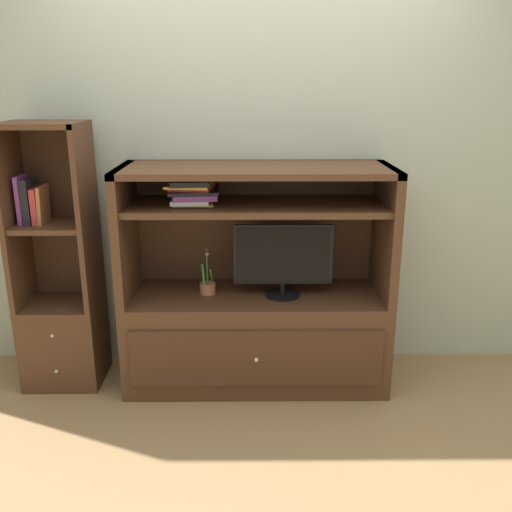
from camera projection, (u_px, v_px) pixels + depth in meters
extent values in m
plane|color=#99754C|center=(257.00, 413.00, 3.12)|extent=(8.00, 8.00, 0.00)
cube|color=#ADB29E|center=(255.00, 144.00, 3.42)|extent=(6.00, 0.10, 2.80)
cube|color=#4C2D1C|center=(256.00, 336.00, 3.42)|extent=(1.54, 0.56, 0.56)
cube|color=#462A19|center=(256.00, 359.00, 3.14)|extent=(1.42, 0.02, 0.33)
sphere|color=silver|center=(256.00, 360.00, 3.13)|extent=(0.02, 0.02, 0.02)
cube|color=#4C2D1C|center=(126.00, 233.00, 3.21)|extent=(0.05, 0.56, 0.75)
cube|color=#4C2D1C|center=(385.00, 232.00, 3.23)|extent=(0.05, 0.56, 0.75)
cube|color=#4C2D1C|center=(256.00, 221.00, 3.48)|extent=(1.54, 0.02, 0.75)
cube|color=#4C2D1C|center=(256.00, 170.00, 3.11)|extent=(1.54, 0.56, 0.04)
cube|color=#4C2D1C|center=(256.00, 206.00, 3.17)|extent=(1.44, 0.50, 0.04)
cylinder|color=black|center=(282.00, 295.00, 3.30)|extent=(0.20, 0.20, 0.01)
cylinder|color=black|center=(283.00, 288.00, 3.29)|extent=(0.03, 0.03, 0.07)
cube|color=black|center=(283.00, 254.00, 3.23)|extent=(0.57, 0.02, 0.35)
cube|color=black|center=(283.00, 255.00, 3.21)|extent=(0.53, 0.00, 0.32)
cylinder|color=#B26642|center=(208.00, 288.00, 3.33)|extent=(0.09, 0.09, 0.07)
cylinder|color=#3D6B33|center=(207.00, 266.00, 3.29)|extent=(0.01, 0.01, 0.21)
cube|color=#2D7A38|center=(211.00, 275.00, 3.30)|extent=(0.02, 0.12, 0.11)
cube|color=#2D7A38|center=(203.00, 275.00, 3.30)|extent=(0.03, 0.07, 0.12)
sphere|color=#C6729E|center=(207.00, 254.00, 3.26)|extent=(0.02, 0.02, 0.02)
cube|color=gold|center=(194.00, 202.00, 3.17)|extent=(0.23, 0.26, 0.01)
cube|color=silver|center=(191.00, 199.00, 3.16)|extent=(0.21, 0.33, 0.02)
cube|color=purple|center=(195.00, 195.00, 3.14)|extent=(0.27, 0.30, 0.03)
cube|color=black|center=(194.00, 190.00, 3.15)|extent=(0.29, 0.32, 0.02)
cube|color=red|center=(193.00, 186.00, 3.15)|extent=(0.25, 0.28, 0.02)
cube|color=gold|center=(190.00, 184.00, 3.14)|extent=(0.26, 0.32, 0.01)
cube|color=black|center=(190.00, 180.00, 3.13)|extent=(0.23, 0.34, 0.03)
cube|color=#4C2D1C|center=(65.00, 341.00, 3.41)|extent=(0.45, 0.38, 0.51)
sphere|color=silver|center=(52.00, 336.00, 3.19)|extent=(0.02, 0.02, 0.02)
sphere|color=silver|center=(56.00, 372.00, 3.26)|extent=(0.02, 0.02, 0.02)
cube|color=#4C2D1C|center=(14.00, 217.00, 3.18)|extent=(0.03, 0.38, 1.05)
cube|color=#4C2D1C|center=(88.00, 216.00, 3.18)|extent=(0.03, 0.38, 1.05)
cube|color=#4C2D1C|center=(62.00, 209.00, 3.36)|extent=(0.45, 0.02, 1.05)
cube|color=#4C2D1C|center=(52.00, 225.00, 3.20)|extent=(0.39, 0.34, 0.03)
cube|color=#4C2D1C|center=(41.00, 125.00, 3.03)|extent=(0.45, 0.38, 0.03)
cube|color=purple|center=(22.00, 200.00, 3.15)|extent=(0.02, 0.15, 0.27)
cube|color=black|center=(29.00, 201.00, 3.15)|extent=(0.04, 0.16, 0.26)
cube|color=red|center=(38.00, 206.00, 3.16)|extent=(0.03, 0.15, 0.20)
cube|color=#A56638|center=(43.00, 205.00, 3.16)|extent=(0.03, 0.16, 0.21)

